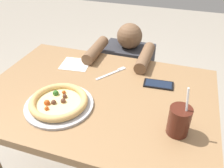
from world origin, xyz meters
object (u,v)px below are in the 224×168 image
drink_cup_colored (179,121)px  diner_seated (127,84)px  cell_phone (158,84)px  fork (112,73)px  pizza_near (59,102)px

drink_cup_colored → diner_seated: (-0.39, 0.73, -0.40)m
drink_cup_colored → cell_phone: bearing=111.6°
drink_cup_colored → fork: bearing=138.4°
pizza_near → fork: bearing=67.6°
pizza_near → diner_seated: (0.13, 0.73, -0.35)m
cell_phone → drink_cup_colored: bearing=-68.4°
drink_cup_colored → pizza_near: bearing=-179.6°
fork → cell_phone: 0.26m
pizza_near → fork: pizza_near is taller
fork → cell_phone: (0.26, -0.04, 0.00)m
pizza_near → fork: 0.37m
pizza_near → diner_seated: bearing=79.7°
fork → diner_seated: diner_seated is taller
drink_cup_colored → diner_seated: size_ratio=0.24×
drink_cup_colored → diner_seated: bearing=118.1°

